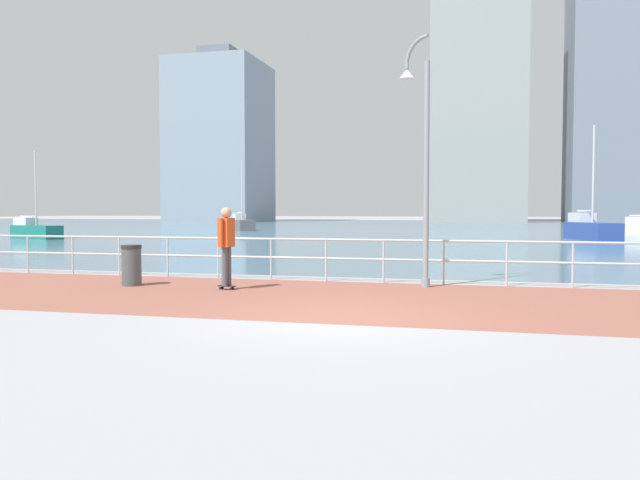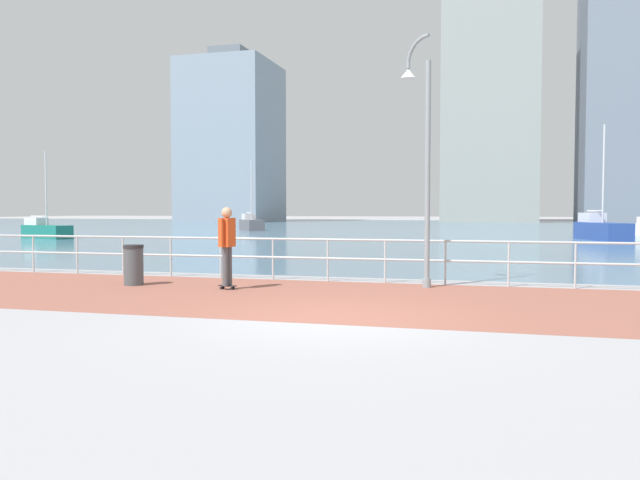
# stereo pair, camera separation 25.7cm
# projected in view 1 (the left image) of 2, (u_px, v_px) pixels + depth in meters

# --- Properties ---
(ground) EXTENTS (220.00, 220.00, 0.00)m
(ground) POSITION_uv_depth(u_px,v_px,m) (451.00, 232.00, 48.93)
(ground) COLOR #9E9EA3
(brick_paving) EXTENTS (28.00, 5.63, 0.01)m
(brick_paving) POSITION_uv_depth(u_px,v_px,m) (362.00, 299.00, 12.41)
(brick_paving) COLOR #935647
(brick_paving) RESTS_ON ground
(harbor_water) EXTENTS (180.00, 88.00, 0.00)m
(harbor_water) POSITION_uv_depth(u_px,v_px,m) (456.00, 228.00, 58.73)
(harbor_water) COLOR slate
(harbor_water) RESTS_ON ground
(waterfront_railing) EXTENTS (25.25, 0.06, 1.04)m
(waterfront_railing) POSITION_uv_depth(u_px,v_px,m) (384.00, 253.00, 15.10)
(waterfront_railing) COLOR #B2BCC1
(waterfront_railing) RESTS_ON ground
(lamppost) EXTENTS (0.75, 0.54, 5.60)m
(lamppost) POSITION_uv_depth(u_px,v_px,m) (421.00, 149.00, 14.26)
(lamppost) COLOR gray
(lamppost) RESTS_ON ground
(skateboarder) EXTENTS (0.41, 0.56, 1.79)m
(skateboarder) POSITION_uv_depth(u_px,v_px,m) (226.00, 240.00, 13.80)
(skateboarder) COLOR black
(skateboarder) RESTS_ON ground
(trash_bin) EXTENTS (0.46, 0.46, 0.93)m
(trash_bin) POSITION_uv_depth(u_px,v_px,m) (131.00, 265.00, 14.57)
(trash_bin) COLOR #474C51
(trash_bin) RESTS_ON ground
(sailboat_white) EXTENTS (2.61, 4.86, 6.53)m
(sailboat_white) POSITION_uv_depth(u_px,v_px,m) (591.00, 229.00, 36.72)
(sailboat_white) COLOR #284799
(sailboat_white) RESTS_ON ground
(sailboat_teal) EXTENTS (3.89, 2.37, 5.23)m
(sailboat_teal) POSITION_uv_depth(u_px,v_px,m) (35.00, 230.00, 38.18)
(sailboat_teal) COLOR #197266
(sailboat_teal) RESTS_ON ground
(sailboat_red) EXTENTS (3.36, 4.16, 5.82)m
(sailboat_red) POSITION_uv_depth(u_px,v_px,m) (242.00, 224.00, 53.37)
(sailboat_red) COLOR #595960
(sailboat_red) RESTS_ON ground
(tower_slate) EXTENTS (12.63, 13.29, 37.56)m
(tower_slate) POSITION_uv_depth(u_px,v_px,m) (479.00, 93.00, 89.32)
(tower_slate) COLOR #939993
(tower_slate) RESTS_ON ground
(tower_beige) EXTENTS (13.96, 11.30, 38.10)m
(tower_beige) POSITION_uv_depth(u_px,v_px,m) (624.00, 85.00, 84.71)
(tower_beige) COLOR slate
(tower_beige) RESTS_ON ground
(tower_steel) EXTENTS (12.52, 13.15, 25.01)m
(tower_steel) POSITION_uv_depth(u_px,v_px,m) (221.00, 141.00, 93.34)
(tower_steel) COLOR #8493A3
(tower_steel) RESTS_ON ground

